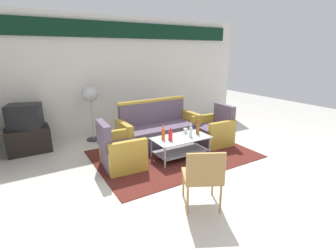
{
  "coord_description": "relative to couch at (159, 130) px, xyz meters",
  "views": [
    {
      "loc": [
        -2.64,
        -3.0,
        2.0
      ],
      "look_at": [
        -0.33,
        0.82,
        0.65
      ],
      "focal_mm": 26.65,
      "sensor_mm": 36.0,
      "label": 1
    }
  ],
  "objects": [
    {
      "name": "wicker_chair",
      "position": [
        -0.69,
        -2.39,
        0.18
      ],
      "size": [
        0.65,
        0.65,
        0.84
      ],
      "rotation": [
        0.0,
        0.0,
        -0.48
      ],
      "color": "#AD844C",
      "rests_on": "ground"
    },
    {
      "name": "bottle_clear",
      "position": [
        0.18,
        -0.94,
        0.2
      ],
      "size": [
        0.06,
        0.06,
        0.27
      ],
      "color": "silver",
      "rests_on": "coffee_table"
    },
    {
      "name": "bottle_brown",
      "position": [
        0.4,
        -0.87,
        0.2
      ],
      "size": [
        0.07,
        0.07,
        0.28
      ],
      "color": "brown",
      "rests_on": "coffee_table"
    },
    {
      "name": "coffee_table",
      "position": [
        -0.0,
        -0.88,
        -0.04
      ],
      "size": [
        1.1,
        0.6,
        0.4
      ],
      "color": "silver",
      "rests_on": "rug"
    },
    {
      "name": "cup",
      "position": [
        0.22,
        -0.71,
        0.14
      ],
      "size": [
        0.08,
        0.08,
        0.1
      ],
      "primitive_type": "cylinder",
      "color": "silver",
      "rests_on": "coffee_table"
    },
    {
      "name": "rug",
      "position": [
        -0.05,
        -0.68,
        -0.31
      ],
      "size": [
        3.03,
        2.16,
        0.01
      ],
      "primitive_type": "cube",
      "color": "#511E19",
      "rests_on": "ground"
    },
    {
      "name": "armchair_left",
      "position": [
        -1.15,
        -0.67,
        -0.03
      ],
      "size": [
        0.74,
        0.8,
        0.85
      ],
      "rotation": [
        0.0,
        0.0,
        -1.63
      ],
      "color": "#5B4C60",
      "rests_on": "rug"
    },
    {
      "name": "tv_stand",
      "position": [
        -2.51,
        0.95,
        -0.06
      ],
      "size": [
        0.8,
        0.5,
        0.52
      ],
      "primitive_type": "cube",
      "color": "black",
      "rests_on": "ground"
    },
    {
      "name": "ground_plane",
      "position": [
        0.09,
        -1.6,
        -0.32
      ],
      "size": [
        14.0,
        14.0,
        0.0
      ],
      "primitive_type": "plane",
      "color": "beige"
    },
    {
      "name": "pedestal_fan",
      "position": [
        -1.19,
        1.0,
        0.7
      ],
      "size": [
        0.36,
        0.36,
        1.27
      ],
      "color": "#2D2D33",
      "rests_on": "ground"
    },
    {
      "name": "television",
      "position": [
        -2.51,
        0.95,
        0.44
      ],
      "size": [
        0.69,
        0.58,
        0.48
      ],
      "rotation": [
        0.0,
        0.0,
        2.89
      ],
      "color": "black",
      "rests_on": "tv_stand"
    },
    {
      "name": "armchair_right",
      "position": [
        1.05,
        -0.61,
        -0.03
      ],
      "size": [
        0.73,
        0.79,
        0.85
      ],
      "rotation": [
        0.0,
        0.0,
        1.52
      ],
      "color": "#5B4C60",
      "rests_on": "rug"
    },
    {
      "name": "bottle_red",
      "position": [
        -0.26,
        -0.91,
        0.19
      ],
      "size": [
        0.08,
        0.08,
        0.24
      ],
      "color": "red",
      "rests_on": "coffee_table"
    },
    {
      "name": "bottle_orange",
      "position": [
        -0.35,
        -0.8,
        0.21
      ],
      "size": [
        0.06,
        0.06,
        0.29
      ],
      "color": "#D85919",
      "rests_on": "coffee_table"
    },
    {
      "name": "couch",
      "position": [
        0.0,
        0.0,
        0.0
      ],
      "size": [
        1.81,
        0.77,
        0.96
      ],
      "rotation": [
        0.0,
        0.0,
        3.16
      ],
      "color": "#5B4C60",
      "rests_on": "rug"
    },
    {
      "name": "wall_back",
      "position": [
        0.09,
        1.45,
        1.16
      ],
      "size": [
        6.52,
        0.19,
        2.8
      ],
      "color": "silver",
      "rests_on": "ground"
    }
  ]
}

